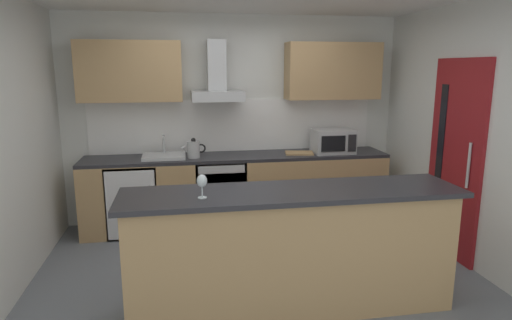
% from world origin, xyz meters
% --- Properties ---
extents(ground, '(5.22, 4.49, 0.02)m').
position_xyz_m(ground, '(0.00, 0.00, -0.01)').
color(ground, slate).
extents(wall_back, '(5.22, 0.12, 2.60)m').
position_xyz_m(wall_back, '(0.00, 1.80, 1.30)').
color(wall_back, silver).
rests_on(wall_back, ground).
extents(wall_right, '(0.12, 4.49, 2.60)m').
position_xyz_m(wall_right, '(2.17, 0.00, 1.30)').
color(wall_right, silver).
rests_on(wall_right, ground).
extents(backsplash_tile, '(3.59, 0.02, 0.66)m').
position_xyz_m(backsplash_tile, '(0.00, 1.73, 1.23)').
color(backsplash_tile, white).
extents(counter_back, '(3.72, 0.60, 0.90)m').
position_xyz_m(counter_back, '(0.00, 1.42, 0.45)').
color(counter_back, tan).
rests_on(counter_back, ground).
extents(counter_island, '(2.69, 0.64, 1.02)m').
position_xyz_m(counter_island, '(0.16, -0.62, 0.51)').
color(counter_island, tan).
rests_on(counter_island, ground).
extents(upper_cabinets, '(3.67, 0.32, 0.70)m').
position_xyz_m(upper_cabinets, '(0.00, 1.57, 1.91)').
color(upper_cabinets, tan).
extents(side_door, '(0.08, 0.85, 2.05)m').
position_xyz_m(side_door, '(2.10, 0.18, 1.03)').
color(side_door, maroon).
rests_on(side_door, ground).
extents(oven, '(0.60, 0.62, 0.80)m').
position_xyz_m(oven, '(-0.23, 1.40, 0.46)').
color(oven, slate).
rests_on(oven, ground).
extents(refrigerator, '(0.58, 0.60, 0.85)m').
position_xyz_m(refrigerator, '(-1.27, 1.39, 0.43)').
color(refrigerator, white).
rests_on(refrigerator, ground).
extents(microwave, '(0.50, 0.38, 0.30)m').
position_xyz_m(microwave, '(1.20, 1.37, 1.05)').
color(microwave, '#B7BABC').
rests_on(microwave, counter_back).
extents(sink, '(0.50, 0.40, 0.26)m').
position_xyz_m(sink, '(-0.89, 1.41, 0.93)').
color(sink, silver).
rests_on(sink, counter_back).
extents(kettle, '(0.29, 0.15, 0.24)m').
position_xyz_m(kettle, '(-0.54, 1.36, 1.01)').
color(kettle, '#B7BABC').
rests_on(kettle, counter_back).
extents(range_hood, '(0.62, 0.45, 0.72)m').
position_xyz_m(range_hood, '(-0.23, 1.53, 1.79)').
color(range_hood, '#B7BABC').
extents(wine_glass, '(0.08, 0.08, 0.18)m').
position_xyz_m(wine_glass, '(-0.55, -0.71, 1.14)').
color(wine_glass, silver).
rests_on(wine_glass, counter_island).
extents(chopping_board, '(0.37, 0.28, 0.02)m').
position_xyz_m(chopping_board, '(0.77, 1.37, 0.91)').
color(chopping_board, tan).
rests_on(chopping_board, counter_back).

